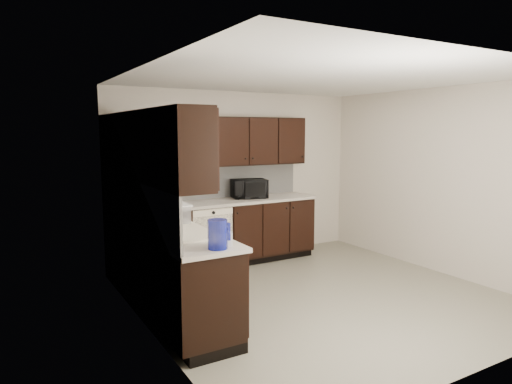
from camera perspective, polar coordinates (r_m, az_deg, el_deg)
floor at (r=5.54m, az=7.83°, el=-12.72°), size 4.00×4.00×0.00m
ceiling at (r=5.23m, az=8.34°, el=13.94°), size 4.00×4.00×0.00m
wall_back at (r=6.91m, az=-2.27°, el=2.06°), size 4.00×0.02×2.50m
wall_left at (r=4.30m, az=-13.32°, el=-1.51°), size 0.02×4.00×2.50m
wall_right at (r=6.66m, az=21.71°, el=1.32°), size 0.02×4.00×2.50m
wall_front at (r=3.89m, az=26.68°, el=-3.06°), size 4.00×0.02×2.50m
lower_cabinets at (r=5.83m, az=-6.88°, el=-7.38°), size 3.00×2.80×0.90m
countertop at (r=5.72m, az=-6.97°, el=-2.49°), size 3.03×2.83×0.04m
backsplash at (r=5.80m, az=-9.74°, el=0.20°), size 3.00×2.80×0.48m
upper_cabinets at (r=5.69m, az=-8.37°, el=6.05°), size 3.00×2.80×0.70m
dishwasher at (r=6.19m, az=-5.39°, el=-5.22°), size 0.58×0.04×0.78m
sink at (r=4.46m, az=-9.19°, el=-5.90°), size 0.54×0.82×0.42m
microwave at (r=6.71m, az=-0.87°, el=0.42°), size 0.56×0.45×0.28m
soap_bottle_a at (r=3.91m, az=-3.63°, el=-5.46°), size 0.11×0.11×0.19m
soap_bottle_b at (r=4.30m, az=-9.83°, el=-4.02°), size 0.09×0.10×0.24m
toaster_oven at (r=6.14m, az=-11.29°, el=-0.70°), size 0.39×0.34×0.21m
storage_bin at (r=4.91m, az=-11.63°, el=-2.81°), size 0.56×0.44×0.20m
blue_pitcher at (r=3.82m, az=-4.83°, el=-5.29°), size 0.20×0.20×0.25m
teal_tumbler at (r=5.76m, az=-12.26°, el=-1.36°), size 0.10×0.10×0.19m
paper_towel_roll at (r=5.39m, az=-11.98°, el=-1.27°), size 0.19×0.19×0.32m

